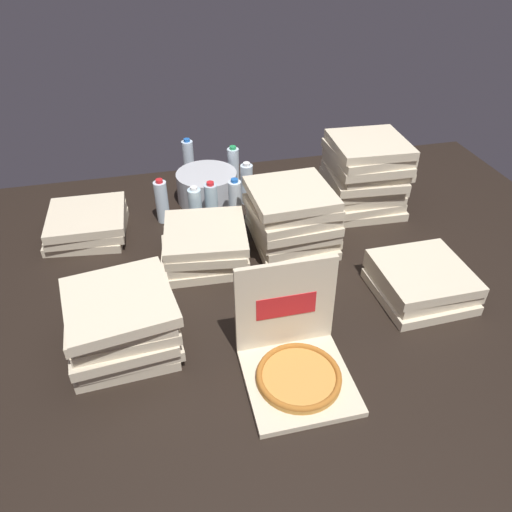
% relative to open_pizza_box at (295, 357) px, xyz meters
% --- Properties ---
extents(ground_plane, '(3.20, 2.40, 0.02)m').
position_rel_open_pizza_box_xyz_m(ground_plane, '(-0.02, 0.38, -0.08)').
color(ground_plane, black).
extents(open_pizza_box, '(0.34, 0.36, 0.36)m').
position_rel_open_pizza_box_xyz_m(open_pizza_box, '(0.00, 0.00, 0.00)').
color(open_pizza_box, beige).
rests_on(open_pizza_box, ground_plane).
extents(pizza_stack_center_near, '(0.39, 0.38, 0.16)m').
position_rel_open_pizza_box_xyz_m(pizza_stack_center_near, '(-0.20, 0.69, 0.01)').
color(pizza_stack_center_near, beige).
rests_on(pizza_stack_center_near, ground_plane).
extents(pizza_stack_left_far, '(0.36, 0.37, 0.12)m').
position_rel_open_pizza_box_xyz_m(pizza_stack_left_far, '(0.60, 0.27, -0.01)').
color(pizza_stack_left_far, beige).
rests_on(pizza_stack_left_far, ground_plane).
extents(pizza_stack_left_mid, '(0.38, 0.38, 0.36)m').
position_rel_open_pizza_box_xyz_m(pizza_stack_left_mid, '(0.64, 0.95, 0.11)').
color(pizza_stack_left_mid, beige).
rests_on(pizza_stack_left_mid, ground_plane).
extents(pizza_stack_right_near, '(0.38, 0.38, 0.12)m').
position_rel_open_pizza_box_xyz_m(pizza_stack_right_near, '(-0.70, 1.00, -0.01)').
color(pizza_stack_right_near, beige).
rests_on(pizza_stack_right_near, ground_plane).
extents(pizza_stack_right_mid, '(0.39, 0.40, 0.24)m').
position_rel_open_pizza_box_xyz_m(pizza_stack_right_mid, '(-0.54, 0.24, 0.05)').
color(pizza_stack_right_mid, beige).
rests_on(pizza_stack_right_mid, ground_plane).
extents(pizza_stack_center_far, '(0.38, 0.38, 0.28)m').
position_rel_open_pizza_box_xyz_m(pizza_stack_center_far, '(0.20, 0.72, 0.07)').
color(pizza_stack_center_far, beige).
rests_on(pizza_stack_center_far, ground_plane).
extents(ice_bucket, '(0.31, 0.31, 0.15)m').
position_rel_open_pizza_box_xyz_m(ice_bucket, '(-0.11, 1.20, 0.01)').
color(ice_bucket, '#B7BABF').
rests_on(ice_bucket, ground_plane).
extents(water_bottle_0, '(0.06, 0.06, 0.22)m').
position_rel_open_pizza_box_xyz_m(water_bottle_0, '(-0.20, 0.94, 0.04)').
color(water_bottle_0, silver).
rests_on(water_bottle_0, ground_plane).
extents(water_bottle_1, '(0.06, 0.06, 0.22)m').
position_rel_open_pizza_box_xyz_m(water_bottle_1, '(-0.00, 0.97, 0.04)').
color(water_bottle_1, white).
rests_on(water_bottle_1, ground_plane).
extents(water_bottle_2, '(0.06, 0.06, 0.22)m').
position_rel_open_pizza_box_xyz_m(water_bottle_2, '(0.09, 1.13, 0.04)').
color(water_bottle_2, silver).
rests_on(water_bottle_2, ground_plane).
extents(water_bottle_3, '(0.06, 0.06, 0.22)m').
position_rel_open_pizza_box_xyz_m(water_bottle_3, '(0.06, 1.34, 0.04)').
color(water_bottle_3, silver).
rests_on(water_bottle_3, ground_plane).
extents(water_bottle_4, '(0.06, 0.06, 0.22)m').
position_rel_open_pizza_box_xyz_m(water_bottle_4, '(-0.17, 1.49, 0.04)').
color(water_bottle_4, silver).
rests_on(water_bottle_4, ground_plane).
extents(water_bottle_5, '(0.06, 0.06, 0.22)m').
position_rel_open_pizza_box_xyz_m(water_bottle_5, '(-0.35, 1.05, 0.04)').
color(water_bottle_5, silver).
rests_on(water_bottle_5, ground_plane).
extents(water_bottle_6, '(0.06, 0.06, 0.22)m').
position_rel_open_pizza_box_xyz_m(water_bottle_6, '(-0.12, 0.97, 0.04)').
color(water_bottle_6, silver).
rests_on(water_bottle_6, ground_plane).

